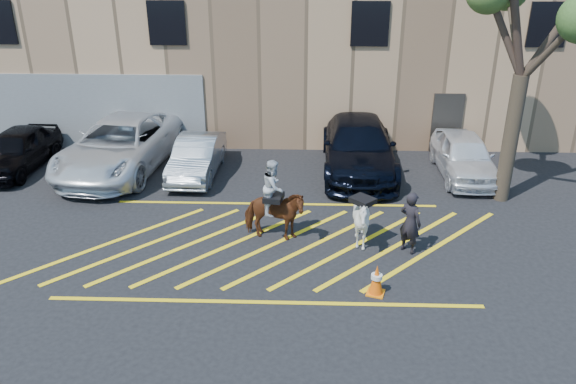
{
  "coord_description": "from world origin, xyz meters",
  "views": [
    {
      "loc": [
        0.85,
        -12.94,
        7.22
      ],
      "look_at": [
        0.42,
        0.2,
        1.3
      ],
      "focal_mm": 35.0,
      "sensor_mm": 36.0,
      "label": 1
    }
  ],
  "objects_px": {
    "car_white_pickup": "(121,145)",
    "car_blue_suv": "(358,146)",
    "car_black_suv": "(16,150)",
    "handler": "(410,222)",
    "car_silver_sedan": "(197,157)",
    "car_white_suv": "(464,156)",
    "traffic_cone": "(376,279)",
    "mounted_bay": "(274,208)",
    "tree": "(533,3)",
    "saddled_white": "(362,220)"
  },
  "relations": [
    {
      "from": "car_black_suv",
      "to": "car_blue_suv",
      "type": "relative_size",
      "value": 0.71
    },
    {
      "from": "car_silver_sedan",
      "to": "mounted_bay",
      "type": "distance_m",
      "value": 5.21
    },
    {
      "from": "car_white_pickup",
      "to": "car_silver_sedan",
      "type": "bearing_deg",
      "value": -2.02
    },
    {
      "from": "car_black_suv",
      "to": "car_silver_sedan",
      "type": "height_order",
      "value": "car_black_suv"
    },
    {
      "from": "traffic_cone",
      "to": "car_white_suv",
      "type": "bearing_deg",
      "value": 62.62
    },
    {
      "from": "car_black_suv",
      "to": "car_blue_suv",
      "type": "xyz_separation_m",
      "value": [
        11.62,
        0.35,
        0.14
      ]
    },
    {
      "from": "car_white_pickup",
      "to": "tree",
      "type": "distance_m",
      "value": 13.32
    },
    {
      "from": "car_black_suv",
      "to": "saddled_white",
      "type": "xyz_separation_m",
      "value": [
        11.28,
        -4.92,
        0.02
      ]
    },
    {
      "from": "car_silver_sedan",
      "to": "mounted_bay",
      "type": "bearing_deg",
      "value": -55.38
    },
    {
      "from": "car_white_suv",
      "to": "car_white_pickup",
      "type": "bearing_deg",
      "value": 179.21
    },
    {
      "from": "traffic_cone",
      "to": "tree",
      "type": "bearing_deg",
      "value": 49.93
    },
    {
      "from": "mounted_bay",
      "to": "car_silver_sedan",
      "type": "bearing_deg",
      "value": 122.69
    },
    {
      "from": "car_blue_suv",
      "to": "tree",
      "type": "bearing_deg",
      "value": -27.55
    },
    {
      "from": "car_white_pickup",
      "to": "car_silver_sedan",
      "type": "height_order",
      "value": "car_white_pickup"
    },
    {
      "from": "saddled_white",
      "to": "traffic_cone",
      "type": "height_order",
      "value": "saddled_white"
    },
    {
      "from": "car_black_suv",
      "to": "handler",
      "type": "relative_size",
      "value": 2.55
    },
    {
      "from": "car_black_suv",
      "to": "handler",
      "type": "bearing_deg",
      "value": -20.28
    },
    {
      "from": "car_white_suv",
      "to": "tree",
      "type": "distance_m",
      "value": 5.37
    },
    {
      "from": "car_black_suv",
      "to": "mounted_bay",
      "type": "bearing_deg",
      "value": -24.95
    },
    {
      "from": "saddled_white",
      "to": "handler",
      "type": "bearing_deg",
      "value": -12.04
    },
    {
      "from": "tree",
      "to": "car_black_suv",
      "type": "bearing_deg",
      "value": 173.08
    },
    {
      "from": "car_white_pickup",
      "to": "car_silver_sedan",
      "type": "relative_size",
      "value": 1.61
    },
    {
      "from": "car_white_pickup",
      "to": "traffic_cone",
      "type": "height_order",
      "value": "car_white_pickup"
    },
    {
      "from": "car_black_suv",
      "to": "tree",
      "type": "relative_size",
      "value": 0.57
    },
    {
      "from": "car_black_suv",
      "to": "car_white_suv",
      "type": "bearing_deg",
      "value": 2.04
    },
    {
      "from": "car_white_suv",
      "to": "mounted_bay",
      "type": "height_order",
      "value": "mounted_bay"
    },
    {
      "from": "saddled_white",
      "to": "traffic_cone",
      "type": "bearing_deg",
      "value": -85.74
    },
    {
      "from": "handler",
      "to": "saddled_white",
      "type": "height_order",
      "value": "handler"
    },
    {
      "from": "car_silver_sedan",
      "to": "handler",
      "type": "distance_m",
      "value": 7.94
    },
    {
      "from": "car_blue_suv",
      "to": "traffic_cone",
      "type": "bearing_deg",
      "value": -90.44
    },
    {
      "from": "handler",
      "to": "traffic_cone",
      "type": "distance_m",
      "value": 2.21
    },
    {
      "from": "car_black_suv",
      "to": "car_silver_sedan",
      "type": "relative_size",
      "value": 1.08
    },
    {
      "from": "mounted_bay",
      "to": "saddled_white",
      "type": "height_order",
      "value": "mounted_bay"
    },
    {
      "from": "traffic_cone",
      "to": "car_blue_suv",
      "type": "bearing_deg",
      "value": 88.64
    },
    {
      "from": "car_white_suv",
      "to": "mounted_bay",
      "type": "xyz_separation_m",
      "value": [
        -6.05,
        -4.58,
        0.19
      ]
    },
    {
      "from": "car_white_pickup",
      "to": "car_white_suv",
      "type": "relative_size",
      "value": 1.5
    },
    {
      "from": "car_white_pickup",
      "to": "mounted_bay",
      "type": "bearing_deg",
      "value": -34.13
    },
    {
      "from": "car_black_suv",
      "to": "car_white_suv",
      "type": "distance_m",
      "value": 15.08
    },
    {
      "from": "car_white_pickup",
      "to": "handler",
      "type": "xyz_separation_m",
      "value": [
        8.9,
        -5.34,
        -0.05
      ]
    },
    {
      "from": "car_white_pickup",
      "to": "car_blue_suv",
      "type": "relative_size",
      "value": 1.07
    },
    {
      "from": "car_white_pickup",
      "to": "mounted_bay",
      "type": "distance_m",
      "value": 7.28
    },
    {
      "from": "car_silver_sedan",
      "to": "car_black_suv",
      "type": "bearing_deg",
      "value": 179.43
    },
    {
      "from": "car_black_suv",
      "to": "car_white_pickup",
      "type": "distance_m",
      "value": 3.56
    },
    {
      "from": "mounted_bay",
      "to": "handler",
      "type": "bearing_deg",
      "value": -8.76
    },
    {
      "from": "car_blue_suv",
      "to": "mounted_bay",
      "type": "relative_size",
      "value": 2.63
    },
    {
      "from": "handler",
      "to": "car_white_pickup",
      "type": "bearing_deg",
      "value": 12.7
    },
    {
      "from": "car_silver_sedan",
      "to": "car_blue_suv",
      "type": "height_order",
      "value": "car_blue_suv"
    },
    {
      "from": "car_silver_sedan",
      "to": "car_white_suv",
      "type": "bearing_deg",
      "value": 3.27
    },
    {
      "from": "car_black_suv",
      "to": "traffic_cone",
      "type": "height_order",
      "value": "car_black_suv"
    },
    {
      "from": "car_white_pickup",
      "to": "tree",
      "type": "xyz_separation_m",
      "value": [
        12.24,
        -2.07,
        4.83
      ]
    }
  ]
}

